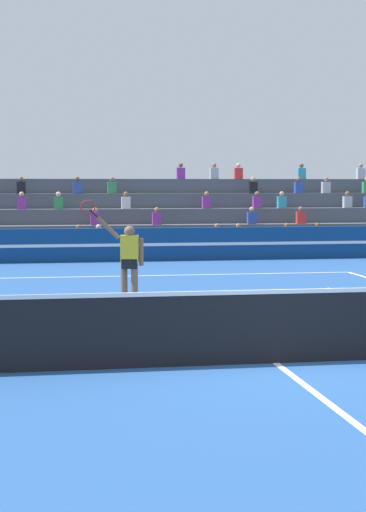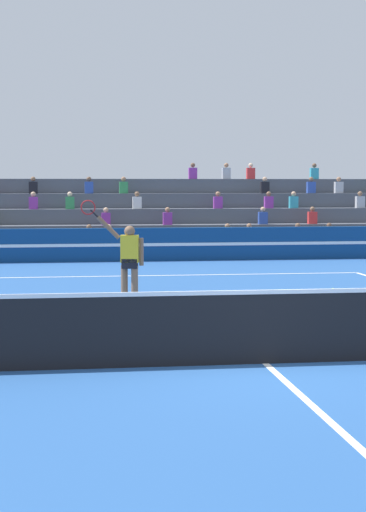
{
  "view_description": "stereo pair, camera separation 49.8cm",
  "coord_description": "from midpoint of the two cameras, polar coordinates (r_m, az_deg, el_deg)",
  "views": [
    {
      "loc": [
        -3.29,
        -11.66,
        2.55
      ],
      "look_at": [
        -0.46,
        5.34,
        1.1
      ],
      "focal_mm": 60.0,
      "sensor_mm": 36.0,
      "label": 1
    },
    {
      "loc": [
        -2.79,
        -11.73,
        2.55
      ],
      "look_at": [
        -0.46,
        5.34,
        1.1
      ],
      "focal_mm": 60.0,
      "sensor_mm": 36.0,
      "label": 2
    }
  ],
  "objects": [
    {
      "name": "tennis_player",
      "position": [
        17.41,
        -4.51,
        -0.38
      ],
      "size": [
        1.33,
        0.44,
        2.3
      ],
      "color": "brown",
      "rests_on": "ground"
    },
    {
      "name": "sponsor_banner_wall",
      "position": [
        28.43,
        -3.29,
        0.77
      ],
      "size": [
        18.0,
        0.26,
        1.1
      ],
      "color": "navy",
      "rests_on": "ground"
    },
    {
      "name": "tennis_ball",
      "position": [
        20.85,
        9.01,
        -2.18
      ],
      "size": [
        0.07,
        0.07,
        0.07
      ],
      "primitive_type": "sphere",
      "color": "#C6DB33",
      "rests_on": "ground"
    },
    {
      "name": "bleacher_stand",
      "position": [
        32.18,
        -4.0,
        2.07
      ],
      "size": [
        20.17,
        4.75,
        3.38
      ],
      "color": "#4C515B",
      "rests_on": "ground"
    },
    {
      "name": "ground_plane",
      "position": [
        12.35,
        5.05,
        -7.13
      ],
      "size": [
        120.0,
        120.0,
        0.0
      ],
      "primitive_type": "plane",
      "color": "#285699"
    },
    {
      "name": "court_lines",
      "position": [
        12.35,
        5.05,
        -7.11
      ],
      "size": [
        11.1,
        23.9,
        0.01
      ],
      "color": "white",
      "rests_on": "ground"
    },
    {
      "name": "tennis_net",
      "position": [
        12.25,
        5.06,
        -4.64
      ],
      "size": [
        12.0,
        0.1,
        1.1
      ],
      "color": "slate",
      "rests_on": "ground"
    }
  ]
}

